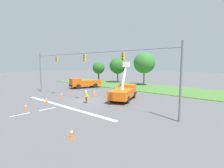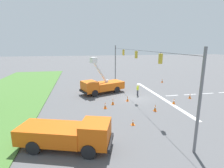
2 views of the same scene
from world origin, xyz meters
name	(u,v)px [view 2 (image 2 of 2)]	position (x,y,z in m)	size (l,w,h in m)	color
ground_plane	(135,98)	(0.00, 0.00, 0.00)	(200.00, 200.00, 0.00)	#565659
lane_markings	(169,96)	(0.00, -5.20, 0.00)	(17.60, 15.25, 0.01)	silver
signal_gantry	(136,67)	(-0.07, 0.00, 4.43)	(26.20, 0.33, 7.20)	slate
utility_truck_bucket_lift	(101,85)	(3.34, 4.25, 1.24)	(4.81, 7.13, 5.52)	orange
utility_truck_support_near	(68,134)	(-10.77, 8.59, 1.12)	(4.20, 7.05, 2.11)	#D6560F
road_worker	(138,89)	(1.00, -0.77, 1.00)	(0.55, 0.43, 1.77)	#383842
traffic_cone_foreground_left	(133,122)	(-8.14, 2.87, 0.27)	(0.36, 0.36, 0.58)	orange
traffic_cone_foreground_right	(128,99)	(-1.23, 1.40, 0.34)	(0.36, 0.36, 0.70)	orange
traffic_cone_mid_left	(174,101)	(-3.46, -4.00, 0.38)	(0.36, 0.36, 0.76)	orange
traffic_cone_mid_right	(190,96)	(-1.74, -7.44, 0.36)	(0.36, 0.36, 0.73)	orange
traffic_cone_near_bucket	(105,105)	(-3.37, 4.73, 0.38)	(0.36, 0.36, 0.77)	orange
traffic_cone_lane_edge_a	(113,102)	(-2.19, 3.58, 0.39)	(0.36, 0.36, 0.78)	orange
traffic_cone_lane_edge_b	(155,108)	(-5.28, -0.64, 0.39)	(0.36, 0.36, 0.79)	orange
traffic_cone_far_left	(162,81)	(8.68, -8.55, 0.38)	(0.36, 0.36, 0.77)	orange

